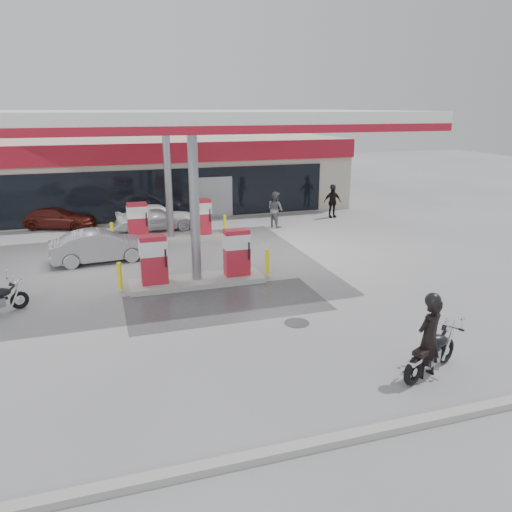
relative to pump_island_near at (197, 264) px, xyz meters
The scene contains 15 objects.
ground 2.12m from the pump_island_near, 90.00° to the right, with size 90.00×90.00×0.00m, color gray.
wet_patch 2.18m from the pump_island_near, 75.96° to the right, with size 6.00×3.00×0.00m, color #4C4C4F.
drain_cover 4.53m from the pump_island_near, 63.43° to the right, with size 0.70×0.70×0.01m, color #38383A.
kerb 9.02m from the pump_island_near, 90.00° to the right, with size 28.00×0.25×0.15m, color gray.
store_building 14.00m from the pump_island_near, 89.98° to the left, with size 22.00×8.22×4.00m.
canopy 5.46m from the pump_island_near, 90.00° to the left, with size 16.00×10.02×5.51m.
pump_island_near is the anchor object (origin of this frame).
pump_island_far 6.00m from the pump_island_near, 90.00° to the left, with size 5.14×1.30×1.78m.
main_motorcycle 8.33m from the pump_island_near, 62.55° to the right, with size 1.92×1.08×1.05m.
biker_main 8.32m from the pump_island_near, 63.89° to the right, with size 0.67×0.44×1.84m, color black.
sedan_white 8.21m from the pump_island_near, 92.68° to the left, with size 1.54×3.82×1.30m, color silver.
attendant 8.85m from the pump_island_near, 52.89° to the left, with size 0.86×0.67×1.77m, color slate.
hatchback_silver 4.70m from the pump_island_near, 130.01° to the left, with size 1.30×3.74×1.23m, color gray.
parked_car_left 11.14m from the pump_island_near, 116.12° to the left, with size 1.48×3.63×1.05m, color #47150F.
biker_walking 12.18m from the pump_island_near, 42.34° to the left, with size 0.99×0.41×1.69m, color black.
Camera 1 is at (-2.93, -13.73, 5.75)m, focal length 35.00 mm.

